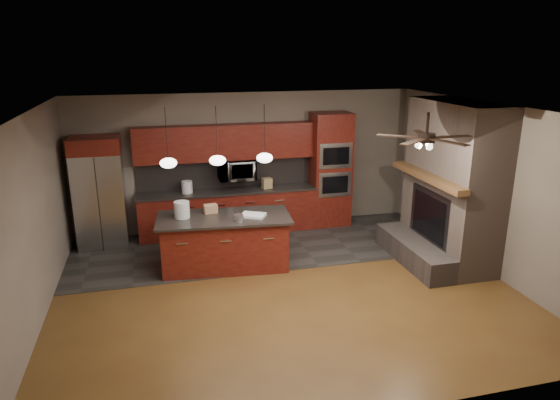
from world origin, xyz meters
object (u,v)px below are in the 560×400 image
object	(u,v)px
kitchen_island	(225,242)
white_bucket	(182,210)
oven_tower	(330,170)
refrigerator	(100,192)
counter_box	(267,183)
microwave	(236,170)
counter_bucket	(187,187)
cardboard_box	(211,209)
paint_can	(239,218)
paint_tray	(253,215)

from	to	relation	value
kitchen_island	white_bucket	size ratio (longest dim) A/B	8.38
oven_tower	refrigerator	distance (m)	4.59
oven_tower	counter_box	distance (m)	1.39
kitchen_island	refrigerator	bearing A→B (deg)	148.05
oven_tower	microwave	bearing A→B (deg)	178.34
refrigerator	counter_bucket	world-z (taller)	refrigerator
refrigerator	white_bucket	world-z (taller)	refrigerator
oven_tower	microwave	distance (m)	1.98
oven_tower	white_bucket	xyz separation A→B (m)	(-3.17, -1.55, -0.13)
oven_tower	kitchen_island	distance (m)	3.08
oven_tower	counter_bucket	distance (m)	2.98
oven_tower	refrigerator	world-z (taller)	oven_tower
white_bucket	cardboard_box	xyz separation A→B (m)	(0.49, 0.14, -0.07)
cardboard_box	counter_bucket	xyz separation A→B (m)	(-0.30, 1.41, 0.03)
refrigerator	white_bucket	size ratio (longest dim) A/B	7.60
kitchen_island	paint_can	world-z (taller)	paint_can
white_bucket	refrigerator	bearing A→B (deg)	133.96
microwave	kitchen_island	bearing A→B (deg)	-106.65
counter_bucket	paint_can	bearing A→B (deg)	-70.40
counter_box	cardboard_box	bearing A→B (deg)	-143.87
microwave	counter_box	bearing A→B (deg)	-9.46
oven_tower	refrigerator	xyz separation A→B (m)	(-4.59, -0.07, -0.14)
oven_tower	counter_bucket	world-z (taller)	oven_tower
kitchen_island	white_bucket	distance (m)	0.91
cardboard_box	paint_can	bearing A→B (deg)	-58.19
counter_box	oven_tower	bearing A→B (deg)	-8.34
counter_bucket	kitchen_island	bearing A→B (deg)	-73.89
paint_can	counter_bucket	world-z (taller)	counter_bucket
kitchen_island	counter_box	distance (m)	2.04
microwave	paint_tray	bearing A→B (deg)	-91.13
microwave	cardboard_box	distance (m)	1.65
refrigerator	cardboard_box	distance (m)	2.33
oven_tower	paint_can	bearing A→B (deg)	-139.57
refrigerator	counter_box	size ratio (longest dim) A/B	10.00
cardboard_box	counter_box	bearing A→B (deg)	41.50
cardboard_box	refrigerator	bearing A→B (deg)	140.45
oven_tower	refrigerator	size ratio (longest dim) A/B	1.14
cardboard_box	counter_bucket	size ratio (longest dim) A/B	0.94
paint_can	paint_tray	xyz separation A→B (m)	(0.27, 0.16, -0.03)
microwave	counter_bucket	world-z (taller)	microwave
counter_bucket	white_bucket	bearing A→B (deg)	-97.21
white_bucket	paint_tray	xyz separation A→B (m)	(1.16, -0.23, -0.12)
paint_tray	counter_box	world-z (taller)	counter_box
paint_tray	counter_bucket	world-z (taller)	counter_bucket
counter_bucket	cardboard_box	bearing A→B (deg)	-78.18
paint_can	kitchen_island	bearing A→B (deg)	127.40
white_bucket	counter_box	world-z (taller)	white_bucket
counter_bucket	counter_box	xyz separation A→B (m)	(1.60, -0.05, -0.01)
microwave	kitchen_island	world-z (taller)	microwave
refrigerator	paint_can	world-z (taller)	refrigerator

